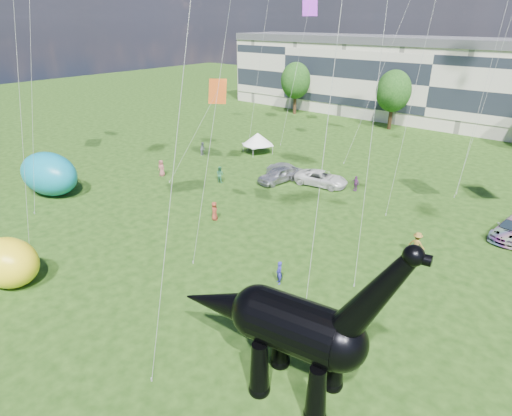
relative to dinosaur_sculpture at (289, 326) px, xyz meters
The scene contains 12 objects.
ground 7.01m from the dinosaur_sculpture, 163.64° to the right, with size 220.00×220.00×0.00m, color #16330C.
terrace_row 61.91m from the dinosaur_sculpture, 102.92° to the left, with size 78.00×11.00×12.00m, color beige.
tree_far_left 62.63m from the dinosaur_sculpture, 124.94° to the left, with size 5.20×5.20×9.44m.
tree_mid_left 54.37m from the dinosaur_sculpture, 109.17° to the left, with size 5.20×5.20×9.44m.
dinosaur_sculpture is the anchor object (origin of this frame).
car_silver 27.48m from the dinosaur_sculpture, 128.12° to the left, with size 1.93×4.80×1.64m, color silver.
car_grey 29.22m from the dinosaur_sculpture, 126.40° to the left, with size 1.44×4.13×1.36m, color slate.
car_white 27.07m from the dinosaur_sculpture, 118.63° to the left, with size 2.50×5.42×1.51m, color white.
gazebo_left 37.98m from the dinosaur_sculpture, 131.86° to the left, with size 4.94×4.94×2.64m.
inflatable_teal 32.32m from the dinosaur_sculpture, behind, with size 6.69×4.18×4.18m, color #0C7C99.
inflatable_yellow 19.38m from the dinosaur_sculpture, 165.79° to the right, with size 4.24×3.26×3.26m, color yellow.
visitors 16.76m from the dinosaur_sculpture, 119.74° to the left, with size 43.61×45.23×1.86m.
Camera 1 is at (14.45, -10.83, 16.01)m, focal length 30.00 mm.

